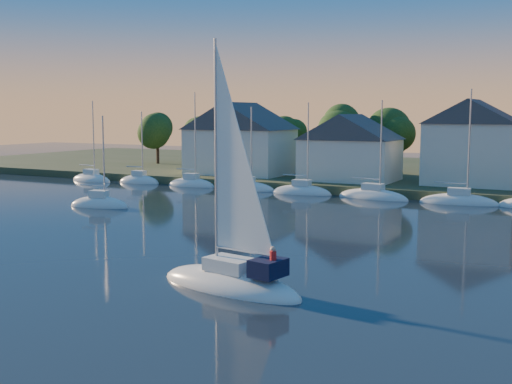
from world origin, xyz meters
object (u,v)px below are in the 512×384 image
Objects in this scene: clubhouse_west at (240,137)px; drifting_sailboat_left at (99,206)px; hero_sailboat at (232,278)px; clubhouse_east at (472,141)px; clubhouse_centre at (350,147)px.

clubhouse_west is 1.36× the size of drifting_sailboat_left.
hero_sailboat is (25.91, -47.08, -5.34)m from clubhouse_west.
drifting_sailboat_left is at bearing -136.74° from clubhouse_east.
clubhouse_west is 28.26m from drifting_sailboat_left.
drifting_sailboat_left is at bearing -121.67° from clubhouse_centre.
hero_sailboat reaches higher than clubhouse_west.
clubhouse_west is 54.01m from hero_sailboat.
hero_sailboat reaches higher than clubhouse_east.
clubhouse_east is (14.00, 2.00, 0.87)m from clubhouse_centre.
clubhouse_centre is at bearing -171.87° from clubhouse_east.
clubhouse_centre is at bearing -3.58° from clubhouse_west.
clubhouse_centre is at bearing -67.83° from hero_sailboat.
hero_sailboat is at bearing -61.17° from clubhouse_west.
clubhouse_west reaches higher than drifting_sailboat_left.
clubhouse_west is at bearing -178.09° from clubhouse_east.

